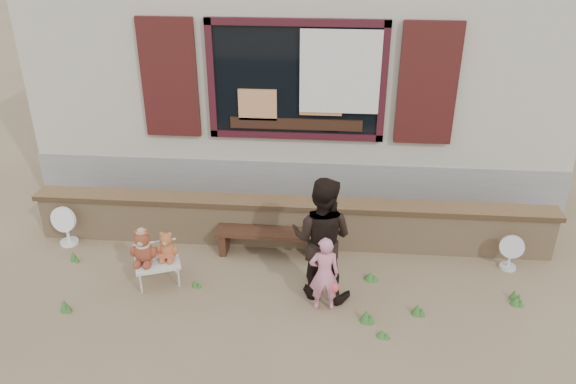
# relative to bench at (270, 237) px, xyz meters

# --- Properties ---
(ground) EXTENTS (80.00, 80.00, 0.00)m
(ground) POSITION_rel_bench_xyz_m (0.25, -0.68, -0.27)
(ground) COLOR brown
(ground) RESTS_ON ground
(shopfront) EXTENTS (8.04, 5.13, 4.00)m
(shopfront) POSITION_rel_bench_xyz_m (0.25, 3.81, 1.73)
(shopfront) COLOR #ABA28A
(shopfront) RESTS_ON ground
(brick_wall) EXTENTS (7.10, 0.36, 0.67)m
(brick_wall) POSITION_rel_bench_xyz_m (0.25, 0.32, 0.07)
(brick_wall) COLOR tan
(brick_wall) RESTS_ON ground
(bench) EXTENTS (1.45, 0.34, 0.37)m
(bench) POSITION_rel_bench_xyz_m (0.00, 0.00, 0.00)
(bench) COLOR #351E12
(bench) RESTS_ON ground
(folding_chair) EXTENTS (0.67, 0.64, 0.33)m
(folding_chair) POSITION_rel_bench_xyz_m (-1.31, -0.74, 0.03)
(folding_chair) COLOR beige
(folding_chair) RESTS_ON ground
(teddy_bear_left) EXTENTS (0.42, 0.39, 0.46)m
(teddy_bear_left) POSITION_rel_bench_xyz_m (-1.44, -0.80, 0.29)
(teddy_bear_left) COLOR brown
(teddy_bear_left) RESTS_ON folding_chair
(teddy_bear_right) EXTENTS (0.35, 0.33, 0.38)m
(teddy_bear_right) POSITION_rel_bench_xyz_m (-1.18, -0.69, 0.25)
(teddy_bear_right) COLOR brown
(teddy_bear_right) RESTS_ON folding_chair
(child) EXTENTS (0.37, 0.26, 0.95)m
(child) POSITION_rel_bench_xyz_m (0.75, -1.08, 0.21)
(child) COLOR pink
(child) RESTS_ON ground
(adult) EXTENTS (0.88, 0.76, 1.54)m
(adult) POSITION_rel_bench_xyz_m (0.70, -0.80, 0.50)
(adult) COLOR black
(adult) RESTS_ON ground
(fan_left) EXTENTS (0.37, 0.25, 0.58)m
(fan_left) POSITION_rel_bench_xyz_m (-2.84, 0.04, 0.02)
(fan_left) COLOR white
(fan_left) RESTS_ON ground
(fan_right) EXTENTS (0.32, 0.21, 0.50)m
(fan_right) POSITION_rel_bench_xyz_m (3.12, -0.05, -0.02)
(fan_right) COLOR silver
(fan_right) RESTS_ON ground
(grass_tufts) EXTENTS (5.72, 1.26, 0.16)m
(grass_tufts) POSITION_rel_bench_xyz_m (0.78, -0.90, -0.20)
(grass_tufts) COLOR #366628
(grass_tufts) RESTS_ON ground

